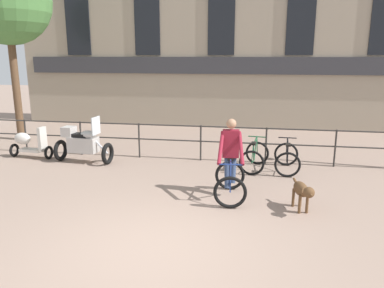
{
  "coord_description": "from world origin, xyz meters",
  "views": [
    {
      "loc": [
        1.59,
        -5.32,
        3.03
      ],
      "look_at": [
        0.15,
        2.86,
        1.05
      ],
      "focal_mm": 35.0,
      "sensor_mm": 36.0,
      "label": 1
    }
  ],
  "objects_px": {
    "cyclist_with_bike": "(230,163)",
    "parked_motorcycle": "(83,143)",
    "parked_scooter": "(29,143)",
    "parked_bicycle_near_lamp": "(255,157)",
    "parked_bicycle_mid_left": "(287,158)",
    "dog": "(303,191)"
  },
  "relations": [
    {
      "from": "dog",
      "to": "parked_scooter",
      "type": "xyz_separation_m",
      "value": [
        -7.65,
        2.73,
        0.03
      ]
    },
    {
      "from": "parked_bicycle_mid_left",
      "to": "parked_scooter",
      "type": "bearing_deg",
      "value": 1.64
    },
    {
      "from": "cyclist_with_bike",
      "to": "parked_motorcycle",
      "type": "height_order",
      "value": "cyclist_with_bike"
    },
    {
      "from": "cyclist_with_bike",
      "to": "parked_motorcycle",
      "type": "bearing_deg",
      "value": 151.51
    },
    {
      "from": "parked_motorcycle",
      "to": "parked_bicycle_mid_left",
      "type": "height_order",
      "value": "parked_motorcycle"
    },
    {
      "from": "parked_motorcycle",
      "to": "parked_scooter",
      "type": "height_order",
      "value": "parked_motorcycle"
    },
    {
      "from": "cyclist_with_bike",
      "to": "parked_scooter",
      "type": "distance_m",
      "value": 6.55
    },
    {
      "from": "parked_motorcycle",
      "to": "parked_bicycle_mid_left",
      "type": "xyz_separation_m",
      "value": [
        5.72,
        0.14,
        -0.2
      ]
    },
    {
      "from": "parked_motorcycle",
      "to": "parked_bicycle_mid_left",
      "type": "bearing_deg",
      "value": -83.98
    },
    {
      "from": "parked_scooter",
      "to": "parked_bicycle_near_lamp",
      "type": "bearing_deg",
      "value": -86.31
    },
    {
      "from": "parked_bicycle_near_lamp",
      "to": "parked_motorcycle",
      "type": "bearing_deg",
      "value": 9.19
    },
    {
      "from": "parked_motorcycle",
      "to": "parked_bicycle_near_lamp",
      "type": "height_order",
      "value": "parked_motorcycle"
    },
    {
      "from": "parked_bicycle_mid_left",
      "to": "cyclist_with_bike",
      "type": "bearing_deg",
      "value": 58.94
    },
    {
      "from": "parked_motorcycle",
      "to": "cyclist_with_bike",
      "type": "bearing_deg",
      "value": -109.28
    },
    {
      "from": "parked_bicycle_mid_left",
      "to": "parked_scooter",
      "type": "xyz_separation_m",
      "value": [
        -7.54,
        0.05,
        0.1
      ]
    },
    {
      "from": "cyclist_with_bike",
      "to": "dog",
      "type": "bearing_deg",
      "value": -26.65
    },
    {
      "from": "parked_bicycle_near_lamp",
      "to": "parked_bicycle_mid_left",
      "type": "relative_size",
      "value": 1.05
    },
    {
      "from": "parked_bicycle_near_lamp",
      "to": "parked_bicycle_mid_left",
      "type": "height_order",
      "value": "same"
    },
    {
      "from": "parked_bicycle_mid_left",
      "to": "parked_motorcycle",
      "type": "bearing_deg",
      "value": 3.43
    },
    {
      "from": "cyclist_with_bike",
      "to": "dog",
      "type": "xyz_separation_m",
      "value": [
        1.47,
        -0.6,
        -0.33
      ]
    },
    {
      "from": "parked_scooter",
      "to": "dog",
      "type": "bearing_deg",
      "value": -105.45
    },
    {
      "from": "cyclist_with_bike",
      "to": "parked_motorcycle",
      "type": "relative_size",
      "value": 1.01
    }
  ]
}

